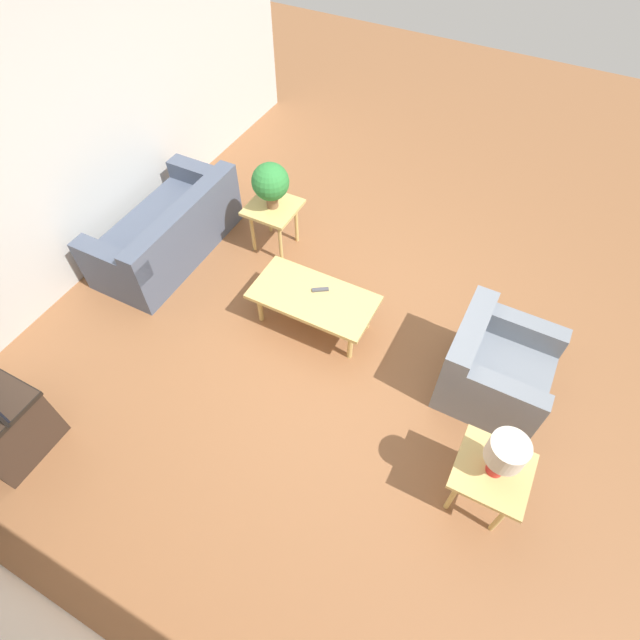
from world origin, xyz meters
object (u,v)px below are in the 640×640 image
at_px(side_table_lamp, 490,475).
at_px(armchair, 493,368).
at_px(side_table_plant, 273,213).
at_px(table_lamp, 506,454).
at_px(coffee_table, 313,299).
at_px(sofa, 169,232).
at_px(potted_plant, 270,182).

bearing_deg(side_table_lamp, armchair, -77.77).
height_order(side_table_plant, table_lamp, table_lamp).
bearing_deg(coffee_table, sofa, -5.44).
distance_m(side_table_plant, table_lamp, 3.39).
bearing_deg(armchair, side_table_lamp, -167.40).
xyz_separation_m(coffee_table, side_table_plant, (0.92, -0.81, 0.10)).
distance_m(sofa, coffee_table, 1.90).
relative_size(sofa, side_table_lamp, 3.11).
distance_m(side_table_plant, side_table_lamp, 3.37).
height_order(armchair, side_table_plant, armchair).
height_order(side_table_lamp, potted_plant, potted_plant).
distance_m(armchair, coffee_table, 1.73).
xyz_separation_m(coffee_table, side_table_lamp, (-1.95, 0.96, 0.10)).
bearing_deg(potted_plant, side_table_plant, 90.00).
relative_size(sofa, side_table_plant, 3.11).
xyz_separation_m(sofa, armchair, (-3.62, 0.11, 0.02)).
bearing_deg(table_lamp, armchair, -77.77).
bearing_deg(side_table_lamp, sofa, -16.47).
bearing_deg(potted_plant, sofa, 32.91).
height_order(sofa, side_table_plant, sofa).
distance_m(side_table_lamp, potted_plant, 3.39).
relative_size(potted_plant, table_lamp, 1.21).
relative_size(side_table_plant, table_lamp, 1.33).
bearing_deg(coffee_table, table_lamp, 153.91).
xyz_separation_m(sofa, table_lamp, (-3.84, 1.14, 0.55)).
bearing_deg(side_table_plant, coffee_table, 138.64).
height_order(side_table_plant, side_table_lamp, same).
distance_m(sofa, armchair, 3.62).
bearing_deg(side_table_plant, side_table_lamp, 148.43).
xyz_separation_m(sofa, side_table_lamp, (-3.84, 1.14, 0.18)).
bearing_deg(side_table_lamp, coffee_table, -26.09).
xyz_separation_m(sofa, potted_plant, (-0.97, -0.63, 0.57)).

